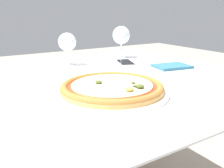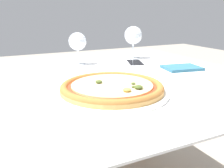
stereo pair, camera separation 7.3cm
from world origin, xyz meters
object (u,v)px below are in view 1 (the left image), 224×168
Objects in this scene: dining_table at (66,102)px; cell_phone at (125,63)px; pizza_plate at (112,88)px; wine_glass_far_left at (67,43)px; wine_glass_far_right at (121,36)px.

cell_phone is at bearing 20.20° from dining_table.
pizza_plate is (0.07, -0.20, 0.09)m from dining_table.
cell_phone is at bearing 49.98° from pizza_plate.
wine_glass_far_left reaches higher than pizza_plate.
dining_table is 8.35× the size of wine_glass_far_right.
wine_glass_far_right is (0.35, 0.47, 0.10)m from pizza_plate.
pizza_plate is at bearing -95.79° from wine_glass_far_left.
wine_glass_far_right is (0.30, 0.02, 0.01)m from wine_glass_far_left.
dining_table is at bearing -147.27° from wine_glass_far_right.
wine_glass_far_right reaches higher than wine_glass_far_left.
wine_glass_far_left is at bearing 84.21° from pizza_plate.
pizza_plate is at bearing -126.52° from wine_glass_far_right.
wine_glass_far_right reaches higher than pizza_plate.
wine_glass_far_right reaches higher than dining_table.
wine_glass_far_left is (0.05, 0.45, 0.08)m from pizza_plate.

